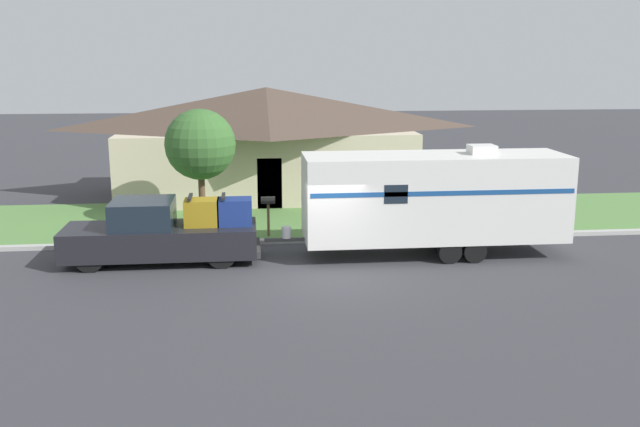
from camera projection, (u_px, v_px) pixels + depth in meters
ground_plane at (325, 276)px, 20.38m from camera, size 120.00×120.00×0.00m
curb_strip at (313, 240)px, 24.01m from camera, size 80.00×0.30×0.14m
lawn_strip at (304, 218)px, 27.56m from camera, size 80.00×7.00×0.03m
house_across_street at (267, 140)px, 31.73m from camera, size 13.60×6.93×4.79m
pickup_truck at (163, 233)px, 21.56m from camera, size 5.88×2.00×2.04m
travel_trailer at (434, 197)px, 22.19m from camera, size 9.37×2.39×3.46m
mailbox at (268, 206)px, 24.50m from camera, size 0.48×0.20×1.41m
tree_in_yard at (200, 145)px, 25.38m from camera, size 2.53×2.53×4.32m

